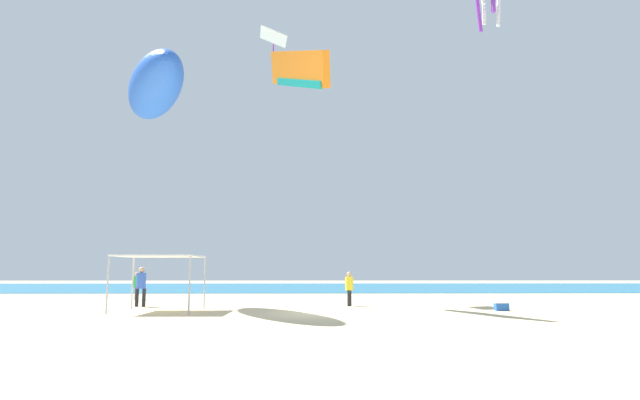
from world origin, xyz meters
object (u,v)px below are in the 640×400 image
person_near_tent (349,286)px  kite_parafoil_orange (298,69)px  cooler_box (501,307)px  canopy_tent (160,258)px  kite_diamond_white (273,39)px  person_leftmost (136,283)px  kite_inflatable_blue (155,87)px  person_central (141,283)px

person_near_tent → kite_parafoil_orange: kite_parafoil_orange is taller
person_near_tent → cooler_box: size_ratio=2.89×
canopy_tent → kite_diamond_white: size_ratio=1.22×
person_leftmost → kite_diamond_white: kite_diamond_white is taller
kite_diamond_white → kite_parafoil_orange: bearing=-169.6°
person_leftmost → cooler_box: person_leftmost is taller
person_near_tent → kite_parafoil_orange: 11.53m
cooler_box → kite_parafoil_orange: size_ratio=0.10×
cooler_box → kite_inflatable_blue: kite_inflatable_blue is taller
person_central → kite_diamond_white: (5.65, 6.26, 15.40)m
kite_parafoil_orange → kite_diamond_white: 7.19m
person_leftmost → person_central: 5.67m
kite_parafoil_orange → cooler_box: bearing=38.1°
kite_diamond_white → cooler_box: bearing=-137.2°
kite_inflatable_blue → kite_parafoil_orange: 7.41m
person_near_tent → person_central: size_ratio=0.88×
canopy_tent → person_central: 3.37m
canopy_tent → kite_inflatable_blue: (-1.51, 2.82, 8.71)m
person_leftmost → kite_parafoil_orange: 15.41m
canopy_tent → cooler_box: size_ratio=5.84×
cooler_box → kite_parafoil_orange: (-8.93, 3.30, 12.03)m
person_near_tent → kite_inflatable_blue: bearing=106.5°
canopy_tent → kite_parafoil_orange: kite_parafoil_orange is taller
person_leftmost → kite_inflatable_blue: 11.48m
canopy_tent → person_central: canopy_tent is taller
canopy_tent → kite_parafoil_orange: 12.02m
kite_parafoil_orange → kite_inflatable_blue: bearing=-116.5°
cooler_box → kite_diamond_white: (-10.74, 8.78, 16.32)m
person_near_tent → person_leftmost: (-12.07, 5.01, -0.03)m
person_near_tent → canopy_tent: bearing=125.2°
person_leftmost → cooler_box: bearing=49.2°
person_near_tent → kite_inflatable_blue: (-9.84, -0.13, 9.99)m
person_leftmost → kite_diamond_white: 17.39m
person_central → kite_inflatable_blue: bearing=37.4°
canopy_tent → kite_parafoil_orange: size_ratio=0.60×
person_central → cooler_box: (16.38, -2.51, -0.92)m
canopy_tent → kite_diamond_white: 17.29m
person_leftmost → kite_parafoil_orange: (9.51, -4.49, 11.26)m
person_near_tent → kite_diamond_white: (-4.37, 5.99, 15.53)m
canopy_tent → person_central: bearing=122.2°
kite_parafoil_orange → person_near_tent: bearing=47.0°
canopy_tent → cooler_box: canopy_tent is taller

